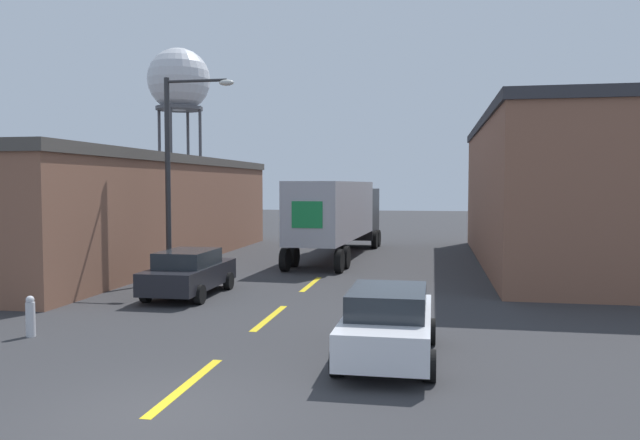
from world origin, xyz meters
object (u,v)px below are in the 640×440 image
object	(u,v)px
parked_car_right_near	(388,322)
street_lamp	(176,163)
semi_truck	(339,212)
parked_car_left_far	(189,272)
fire_hydrant	(30,316)
water_tower	(179,82)

from	to	relation	value
parked_car_right_near	street_lamp	xyz separation A→B (m)	(-8.51, 8.93, 3.68)
semi_truck	parked_car_left_far	bearing A→B (deg)	-102.14
parked_car_left_far	fire_hydrant	distance (m)	6.17
water_tower	semi_truck	bearing A→B (deg)	-52.21
street_lamp	parked_car_left_far	bearing A→B (deg)	-59.43
parked_car_right_near	fire_hydrant	size ratio (longest dim) A/B	4.46
fire_hydrant	parked_car_right_near	bearing A→B (deg)	-2.90
parked_car_right_near	water_tower	distance (m)	49.88
parked_car_right_near	semi_truck	bearing A→B (deg)	101.64
street_lamp	parked_car_right_near	bearing A→B (deg)	-46.38
parked_car_left_far	street_lamp	distance (m)	4.72
parked_car_left_far	water_tower	world-z (taller)	water_tower
parked_car_right_near	water_tower	xyz separation A→B (m)	(-22.63, 42.65, 12.50)
semi_truck	parked_car_right_near	xyz separation A→B (m)	(3.78, -18.34, -1.51)
semi_truck	fire_hydrant	xyz separation A→B (m)	(-4.87, -17.90, -1.81)
parked_car_left_far	water_tower	size ratio (longest dim) A/B	0.27
semi_truck	street_lamp	world-z (taller)	street_lamp
semi_truck	street_lamp	distance (m)	10.75
parked_car_left_far	semi_truck	bearing A→B (deg)	74.89
parked_car_left_far	street_lamp	size ratio (longest dim) A/B	0.58
street_lamp	semi_truck	bearing A→B (deg)	63.29
semi_truck	water_tower	distance (m)	32.67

